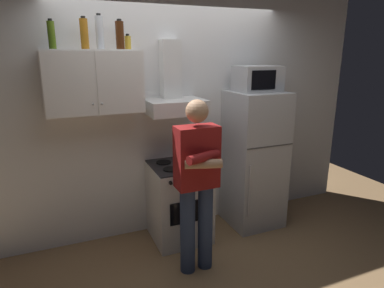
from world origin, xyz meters
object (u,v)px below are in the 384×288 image
refrigerator (254,160)px  upper_cabinet (94,82)px  bottle_olive_oil (52,35)px  range_hood (174,94)px  stove_oven (179,201)px  person_standing (197,182)px  bottle_spice_jar (128,42)px  bottle_liquor_amber (84,34)px  bottle_rum_dark (120,35)px  microwave (257,79)px  bottle_vodka_clear (100,32)px

refrigerator → upper_cabinet: bearing=175.9°
bottle_olive_oil → refrigerator: bearing=-2.8°
range_hood → refrigerator: 1.25m
bottle_olive_oil → range_hood: bearing=1.3°
stove_oven → bottle_olive_oil: 2.07m
person_standing → bottle_spice_jar: bottle_spice_jar is taller
bottle_liquor_amber → bottle_spice_jar: bottle_liquor_amber is taller
bottle_olive_oil → bottle_rum_dark: size_ratio=0.93×
range_hood → microwave: (0.95, -0.11, 0.14)m
person_standing → bottle_spice_jar: (-0.40, 0.78, 1.21)m
stove_oven → bottle_liquor_amber: bottle_liquor_amber is taller
upper_cabinet → bottle_vodka_clear: size_ratio=2.91×
stove_oven → microwave: bearing=1.2°
bottle_vodka_clear → bottle_olive_oil: 0.41m
microwave → bottle_spice_jar: bearing=173.8°
refrigerator → bottle_rum_dark: bearing=175.7°
upper_cabinet → range_hood: 0.81m
person_standing → bottle_rum_dark: size_ratio=6.06×
bottle_vodka_clear → microwave: bearing=-2.5°
upper_cabinet → bottle_rum_dark: bottle_rum_dark is taller
bottle_olive_oil → bottle_vodka_clear: bearing=-1.3°
microwave → bottle_olive_oil: size_ratio=1.91×
range_hood → bottle_spice_jar: size_ratio=5.21×
bottle_vodka_clear → bottle_rum_dark: 0.19m
refrigerator → bottle_spice_jar: size_ratio=11.11×
range_hood → bottle_spice_jar: bearing=174.5°
upper_cabinet → bottle_spice_jar: (0.35, 0.04, 0.37)m
bottle_liquor_amber → bottle_rum_dark: (0.32, 0.01, -0.01)m
bottle_liquor_amber → bottle_rum_dark: size_ratio=1.04×
stove_oven → bottle_spice_jar: size_ratio=6.07×
bottle_rum_dark → microwave: bearing=-3.6°
person_standing → bottle_rum_dark: 1.54m
person_standing → stove_oven: bearing=85.3°
person_standing → bottle_vodka_clear: bottle_vodka_clear is taller
person_standing → bottle_vodka_clear: bearing=133.8°
bottle_liquor_amber → bottle_rum_dark: bearing=1.2°
bottle_vodka_clear → upper_cabinet: bearing=157.7°
microwave → bottle_liquor_amber: size_ratio=1.70×
upper_cabinet → bottle_spice_jar: size_ratio=6.25×
range_hood → microwave: 0.97m
microwave → bottle_liquor_amber: bottle_liquor_amber is taller
refrigerator → person_standing: 1.17m
stove_oven → range_hood: (0.00, 0.13, 1.16)m
refrigerator → bottle_liquor_amber: 2.27m
bottle_liquor_amber → bottle_vodka_clear: (0.13, -0.01, 0.01)m
range_hood → bottle_olive_oil: 1.26m
person_standing → bottle_rum_dark: bottle_rum_dark is taller
upper_cabinet → person_standing: (0.75, -0.73, -0.85)m
microwave → bottle_olive_oil: (-2.08, 0.08, 0.43)m
stove_oven → bottle_liquor_amber: (-0.85, 0.11, 1.75)m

